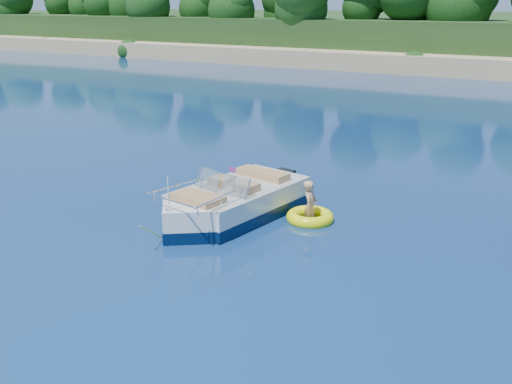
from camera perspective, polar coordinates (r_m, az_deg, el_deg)
ground at (r=14.74m, az=-0.64°, el=-3.70°), size 160.00×160.00×0.00m
treeline at (r=53.16m, az=23.96°, el=16.97°), size 150.00×7.12×8.19m
motorboat at (r=15.35m, az=-2.58°, el=-1.33°), size 2.61×5.70×1.91m
tow_tube at (r=15.34m, az=5.42°, el=-2.52°), size 1.65×1.65×0.34m
boy at (r=15.39m, az=5.42°, el=-2.81°), size 0.50×0.84×1.55m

